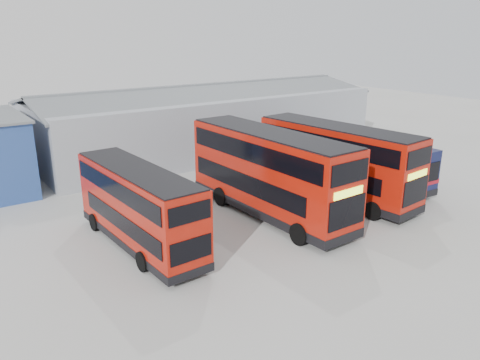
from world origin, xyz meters
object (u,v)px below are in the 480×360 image
Objects in this scene: maintenance_shed at (205,120)px; double_decker_left at (139,208)px; double_decker_centre at (269,174)px; double_decker_right at (336,163)px; single_decker_blue at (354,158)px.

double_decker_left is at bearing -130.48° from maintenance_shed.
maintenance_shed is 17.41m from double_decker_centre.
double_decker_right is 0.93× the size of single_decker_blue.
single_decker_blue is (9.33, 1.76, -0.85)m from double_decker_centre.
maintenance_shed is 2.67× the size of double_decker_right.
double_decker_centre is at bearing 14.13° from single_decker_blue.
maintenance_shed is 2.57× the size of double_decker_centre.
maintenance_shed reaches higher than single_decker_blue.
double_decker_centre is 1.04× the size of double_decker_right.
single_decker_blue is at bearing 9.77° from double_decker_centre.
double_decker_centre is 9.53m from single_decker_blue.
single_decker_blue is (3.55, -14.65, -0.97)m from maintenance_shed.
double_decker_right reaches higher than double_decker_left.
maintenance_shed is at bearing 83.69° from double_decker_right.
double_decker_right is (-0.45, -16.57, -0.24)m from maintenance_shed.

